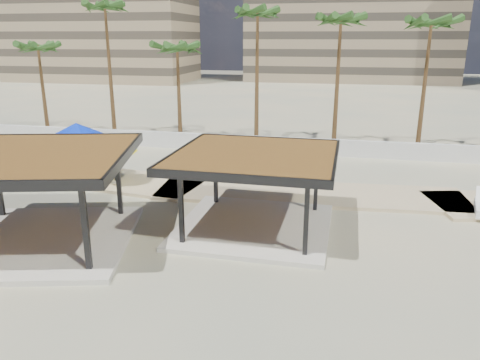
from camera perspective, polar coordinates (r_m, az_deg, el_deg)
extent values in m
plane|color=#CDB788|center=(18.82, 0.45, -8.22)|extent=(200.00, 200.00, 0.00)
cube|color=#C6B284|center=(29.79, -19.53, 0.51)|extent=(16.40, 6.19, 0.24)
cube|color=#C6B284|center=(25.00, 8.29, -1.74)|extent=(16.24, 5.11, 0.24)
cube|color=silver|center=(33.67, 6.13, 4.18)|extent=(56.00, 0.30, 1.20)
cube|color=#847259|center=(94.84, 13.54, 20.20)|extent=(38.00, 16.00, 28.00)
cube|color=beige|center=(20.56, 1.75, -5.67)|extent=(6.52, 6.52, 0.20)
cube|color=black|center=(18.43, -7.20, -3.33)|extent=(0.18, 0.18, 2.93)
cube|color=black|center=(22.82, -2.99, 0.80)|extent=(0.18, 0.18, 2.93)
cube|color=black|center=(17.42, 8.09, -4.60)|extent=(0.18, 0.18, 2.93)
cube|color=black|center=(22.02, 9.30, -0.02)|extent=(0.18, 0.18, 2.93)
cube|color=brown|center=(19.56, 1.84, 2.90)|extent=(6.72, 6.72, 0.27)
cube|color=black|center=(16.43, -0.46, 0.16)|extent=(6.73, 0.21, 0.33)
cube|color=black|center=(22.73, 3.50, 4.89)|extent=(6.73, 0.21, 0.33)
cube|color=black|center=(20.45, -7.33, 3.40)|extent=(0.21, 6.73, 0.33)
cube|color=black|center=(19.20, 11.59, 2.30)|extent=(0.21, 6.73, 0.33)
cube|color=beige|center=(20.81, -23.10, -6.79)|extent=(8.67, 8.67, 0.22)
cube|color=black|center=(16.96, -18.35, -5.31)|extent=(0.24, 0.24, 3.23)
cube|color=black|center=(21.88, -14.60, 0.01)|extent=(0.24, 0.24, 3.23)
cube|color=brown|center=(19.75, -24.26, 2.55)|extent=(8.93, 8.93, 0.30)
cube|color=black|center=(23.10, -20.99, 4.84)|extent=(7.23, 1.99, 0.37)
cube|color=black|center=(18.68, -13.79, 2.82)|extent=(1.99, 7.23, 0.37)
cylinder|color=beige|center=(29.00, -17.07, 0.68)|extent=(0.51, 0.51, 0.12)
cylinder|color=#262628|center=(28.71, -17.26, 2.91)|extent=(0.07, 0.07, 2.45)
cone|color=#072ACE|center=(28.48, -17.45, 4.96)|extent=(3.83, 3.83, 0.71)
cylinder|color=beige|center=(27.22, -14.94, -0.20)|extent=(0.47, 0.47, 0.11)
cylinder|color=#262628|center=(26.93, -15.11, 1.99)|extent=(0.07, 0.07, 2.26)
cone|color=#D7C905|center=(26.70, -15.27, 4.00)|extent=(3.31, 3.31, 0.66)
cylinder|color=beige|center=(30.66, -18.89, 1.39)|extent=(0.56, 0.56, 0.13)
cylinder|color=#262628|center=(30.37, -19.11, 3.71)|extent=(0.08, 0.08, 2.68)
cone|color=#072ACE|center=(30.14, -19.33, 5.84)|extent=(3.47, 3.47, 0.78)
cube|color=white|center=(27.86, -19.73, -0.08)|extent=(1.39, 1.96, 0.26)
cube|color=white|center=(27.82, -19.77, 0.23)|extent=(1.39, 1.96, 0.06)
cube|color=white|center=(28.45, -19.67, 1.07)|extent=(0.83, 0.84, 0.47)
cone|color=brown|center=(42.91, -22.87, 9.95)|extent=(0.36, 0.36, 7.43)
ellipsoid|color=#264E1B|center=(42.70, -23.41, 14.55)|extent=(3.00, 3.00, 1.80)
cone|color=brown|center=(40.01, -15.56, 12.44)|extent=(0.36, 0.36, 10.49)
ellipsoid|color=#264E1B|center=(39.97, -16.16, 19.57)|extent=(3.00, 3.00, 1.80)
cone|color=brown|center=(37.19, -7.46, 10.23)|extent=(0.36, 0.36, 7.44)
ellipsoid|color=#264E1B|center=(36.95, -7.67, 15.58)|extent=(3.00, 3.00, 1.80)
cone|color=brown|center=(36.27, 2.07, 12.16)|extent=(0.36, 0.36, 9.91)
ellipsoid|color=#264E1B|center=(36.18, 2.16, 19.60)|extent=(3.00, 3.00, 1.80)
cone|color=brown|center=(35.21, 11.75, 11.24)|extent=(0.36, 0.36, 9.37)
ellipsoid|color=#264E1B|center=(35.07, 12.21, 18.46)|extent=(3.00, 3.00, 1.80)
cone|color=brown|center=(35.84, 21.52, 10.33)|extent=(0.36, 0.36, 9.14)
ellipsoid|color=#264E1B|center=(35.68, 22.30, 17.21)|extent=(3.00, 3.00, 1.80)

